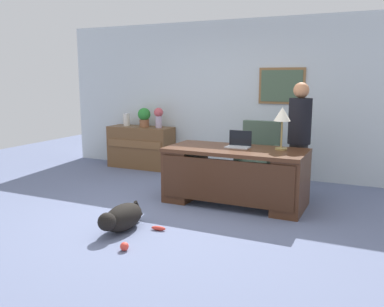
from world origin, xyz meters
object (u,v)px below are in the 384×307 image
Objects in this scene: desk_lamp at (282,117)px; vase_empty at (127,120)px; vase_with_flowers at (159,116)px; dog_toy_ball at (124,246)px; armchair at (258,158)px; desk at (235,174)px; credenza at (141,147)px; potted_plant at (144,116)px; dog_lying at (122,218)px; person_standing at (299,139)px; dog_toy_bone at (158,228)px; laptop at (239,143)px.

vase_empty is at bearing 158.86° from desk_lamp.
vase_with_flowers is 4.21× the size of dog_toy_ball.
desk_lamp reaches higher than armchair.
desk is 1.50× the size of credenza.
dog_lying is at bearing -63.12° from potted_plant.
desk is at bearing -160.96° from desk_lamp.
vase_with_flowers is at bearing 114.13° from dog_toy_ball.
dog_toy_bone is (-1.16, -2.00, -0.82)m from person_standing.
dog_lying is 3.33m from vase_with_flowers.
credenza is 3.92× the size of laptop.
dog_toy_bone is at bearing -54.88° from credenza.
armchair is at bearing 86.98° from laptop.
laptop is at bearing -143.37° from person_standing.
desk is at bearing -92.79° from armchair.
person_standing is 2.76m from dog_lying.
credenza is at bearing 148.59° from desk.
person_standing is at bearing 55.00° from dog_lying.
laptop is 0.89× the size of potted_plant.
person_standing is 3.15m from potted_plant.
vase_with_flowers is (0.40, 0.00, 0.61)m from credenza.
dog_lying is at bearing -61.82° from credenza.
dog_toy_bone is (-0.49, -2.30, -0.45)m from armchair.
laptop is 1.73m from dog_toy_bone.
armchair is 1.19m from desk_lamp.
desk is 5.87× the size of laptop.
desk reaches higher than dog_lying.
person_standing is at bearing -14.72° from potted_plant.
laptop is 1.34× the size of vase_empty.
potted_plant is at bearing 123.92° from dog_toy_bone.
desk is at bearing -32.35° from potted_plant.
vase_empty is at bearing 166.92° from person_standing.
dog_lying is at bearing -57.36° from vase_empty.
vase_empty is 0.41m from potted_plant.
credenza is 3.49× the size of potted_plant.
credenza is at bearing -0.24° from vase_empty.
person_standing is at bearing 73.28° from desk_lamp.
dog_toy_ball is (-1.20, -2.63, -0.80)m from person_standing.
credenza is 3.37× the size of vase_with_flowers.
dog_lying is at bearing -153.01° from dog_toy_bone.
laptop is at bearing -25.98° from vase_empty.
person_standing is 0.89m from laptop.
armchair is at bearing 77.93° from dog_toy_bone.
laptop is (0.82, 1.66, 0.67)m from dog_lying.
desk is 2.45× the size of dog_lying.
person_standing reaches higher than dog_toy_bone.
vase_with_flowers is 3.88m from dog_toy_ball.
vase_empty reaches higher than dog_lying.
armchair is 2.40m from dog_toy_bone.
laptop is 2.29m from dog_toy_ball.
laptop is 1.85× the size of dog_toy_bone.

